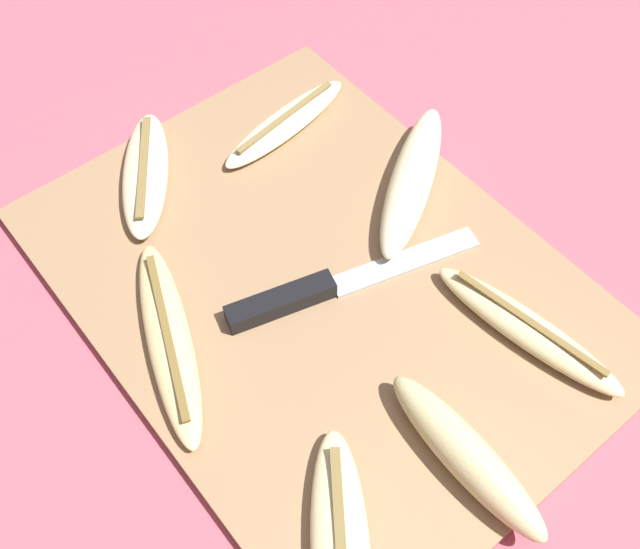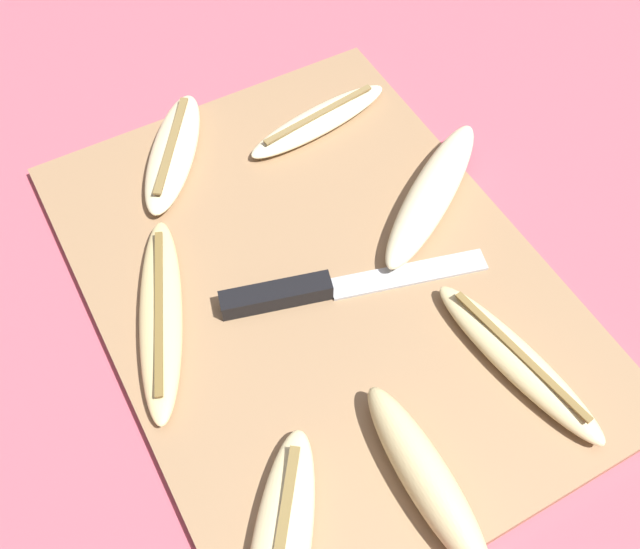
% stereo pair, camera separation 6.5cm
% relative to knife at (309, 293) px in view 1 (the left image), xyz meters
% --- Properties ---
extents(ground_plane, '(4.00, 4.00, 0.00)m').
position_rel_knife_xyz_m(ground_plane, '(-0.01, 0.02, -0.02)').
color(ground_plane, '#C65160').
extents(cutting_board, '(0.51, 0.38, 0.01)m').
position_rel_knife_xyz_m(cutting_board, '(-0.01, 0.02, -0.01)').
color(cutting_board, '#997551').
rests_on(cutting_board, ground_plane).
extents(knife, '(0.08, 0.24, 0.02)m').
position_rel_knife_xyz_m(knife, '(0.00, 0.00, 0.00)').
color(knife, black).
rests_on(knife, cutting_board).
extents(banana_ripe_center, '(0.18, 0.06, 0.02)m').
position_rel_knife_xyz_m(banana_ripe_center, '(0.14, 0.12, 0.00)').
color(banana_ripe_center, beige).
rests_on(banana_ripe_center, cutting_board).
extents(banana_bright_far, '(0.06, 0.17, 0.02)m').
position_rel_knife_xyz_m(banana_bright_far, '(-0.18, 0.11, 0.00)').
color(banana_bright_far, beige).
rests_on(banana_bright_far, cutting_board).
extents(banana_cream_curved, '(0.16, 0.13, 0.02)m').
position_rel_knife_xyz_m(banana_cream_curved, '(-0.21, -0.04, 0.00)').
color(banana_cream_curved, beige).
rests_on(banana_cream_curved, cutting_board).
extents(banana_spotted_left, '(0.20, 0.11, 0.02)m').
position_rel_knife_xyz_m(banana_spotted_left, '(-0.04, -0.12, 0.00)').
color(banana_spotted_left, '#DBC684').
rests_on(banana_spotted_left, cutting_board).
extents(banana_pale_long, '(0.14, 0.18, 0.03)m').
position_rel_knife_xyz_m(banana_pale_long, '(-0.03, 0.15, 0.01)').
color(banana_pale_long, beige).
rests_on(banana_pale_long, cutting_board).
extents(banana_mellow_near, '(0.16, 0.04, 0.04)m').
position_rel_knife_xyz_m(banana_mellow_near, '(0.19, -0.00, 0.01)').
color(banana_mellow_near, beige).
rests_on(banana_mellow_near, cutting_board).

